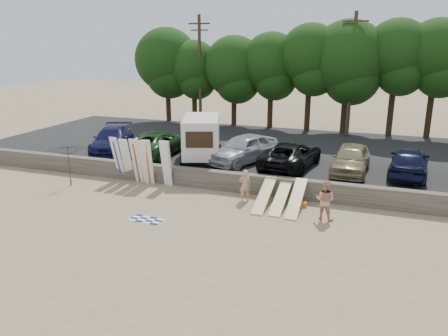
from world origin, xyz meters
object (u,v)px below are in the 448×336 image
Objects in this scene: car_2 at (244,149)px; car_4 at (351,159)px; car_3 at (291,155)px; beach_umbrella at (68,165)px; beachgoer_a at (245,185)px; car_5 at (409,162)px; beachgoer_b at (325,200)px; box_trailer at (201,136)px; cooler at (279,200)px; car_0 at (112,139)px; car_1 at (157,143)px.

car_4 is (6.11, -0.05, -0.07)m from car_2.
car_4 is (3.26, 0.05, 0.04)m from car_3.
car_3 is (2.85, -0.11, -0.10)m from car_2.
car_4 is at bearing 20.07° from beach_umbrella.
car_3 is 3.34× the size of beachgoer_a.
car_3 is at bearing 21.02° from car_2.
beachgoer_b is at bearing 62.89° from car_5.
car_2 is 6.11m from car_4.
car_4 reaches higher than beachgoer_b.
box_trailer is 1.78× the size of beach_umbrella.
beachgoer_b is at bearing -21.97° from car_2.
car_4 reaches higher than cooler.
car_0 is 2.07× the size of beach_umbrella.
beach_umbrella is (-8.30, -5.32, -0.40)m from car_2.
box_trailer is at bearing 144.16° from cooler.
car_2 reaches higher than car_5.
car_2 is 7.73m from beachgoer_b.
car_4 is 2.95m from car_5.
car_5 reaches higher than car_0.
car_5 is (6.19, 0.36, 0.07)m from car_3.
car_2 reaches higher than car_4.
beach_umbrella is at bearing 22.95° from car_5.
beachgoer_b is (8.01, -5.24, -1.26)m from box_trailer.
box_trailer is at bearing -151.73° from car_2.
beach_umbrella reaches higher than cooler.
car_3 is at bearing -137.04° from beachgoer_a.
beach_umbrella is at bearing -157.58° from car_4.
car_3 is 13.92× the size of cooler.
car_5 reaches higher than beach_umbrella.
car_1 is at bearing -12.85° from beachgoer_b.
car_0 is at bearing 6.29° from car_5.
box_trailer is at bearing -74.38° from beachgoer_a.
car_5 is at bearing -16.75° from box_trailer.
car_0 is 1.11× the size of car_5.
car_0 is at bearing 96.89° from beach_umbrella.
car_0 is 11.22m from beachgoer_a.
beachgoer_b is (-3.61, -5.72, -0.61)m from car_5.
car_1 is 1.10× the size of car_2.
car_5 reaches higher than beachgoer_a.
car_0 is 2.94× the size of beachgoer_b.
car_2 is 1.94× the size of beach_umbrella.
car_2 reaches higher than car_0.
car_1 is 3.05× the size of beachgoer_b.
box_trailer is at bearing 41.63° from beach_umbrella.
car_4 is 6.39m from beachgoer_a.
beachgoer_a is at bearing 146.73° from car_1.
beachgoer_a is at bearing -65.01° from box_trailer.
car_3 is at bearing -17.85° from box_trailer.
box_trailer is at bearing 7.52° from car_5.
beachgoer_a is 0.62× the size of beach_umbrella.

